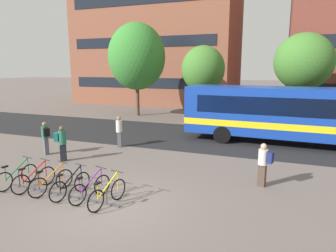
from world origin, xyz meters
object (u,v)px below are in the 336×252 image
object	(u,v)px
parked_bicycle_purple_4	(90,189)
street_tree_1	(304,62)
commuter_black_pack_0	(46,136)
street_tree_0	(203,69)
parked_bicycle_red_1	(34,179)
commuter_grey_pack_3	(119,129)
street_tree_3	(137,57)
parked_bicycle_orange_2	(51,182)
parked_bicycle_yellow_5	(107,194)
commuter_navy_pack_2	(264,162)
parked_bicycle_green_0	(17,177)
parked_bicycle_black_3	(70,186)
commuter_teal_pack_1	(62,141)
city_bus	(295,114)

from	to	relation	value
parked_bicycle_purple_4	street_tree_1	bearing A→B (deg)	-8.77
commuter_black_pack_0	street_tree_0	size ratio (longest dim) A/B	0.28
parked_bicycle_red_1	commuter_grey_pack_3	distance (m)	6.24
commuter_grey_pack_3	street_tree_3	bearing A→B (deg)	178.02
commuter_black_pack_0	street_tree_3	xyz separation A→B (m)	(-1.24, 12.81, 4.26)
parked_bicycle_red_1	parked_bicycle_orange_2	distance (m)	0.78
parked_bicycle_yellow_5	commuter_navy_pack_2	xyz separation A→B (m)	(4.48, 3.35, 0.55)
parked_bicycle_green_0	street_tree_3	xyz separation A→B (m)	(-3.19, 16.45, 4.83)
parked_bicycle_black_3	commuter_teal_pack_1	distance (m)	4.27
city_bus	parked_bicycle_black_3	xyz separation A→B (m)	(-7.26, -10.09, -1.39)
parked_bicycle_purple_4	street_tree_3	xyz separation A→B (m)	(-6.36, 16.45, 4.83)
commuter_grey_pack_3	street_tree_3	world-z (taller)	street_tree_3
parked_bicycle_black_3	commuter_grey_pack_3	size ratio (longest dim) A/B	1.00
parked_bicycle_black_3	commuter_black_pack_0	size ratio (longest dim) A/B	1.03
city_bus	commuter_black_pack_0	xyz separation A→B (m)	(-11.60, -6.43, -0.82)
parked_bicycle_black_3	parked_bicycle_purple_4	xyz separation A→B (m)	(0.78, 0.02, 0.00)
commuter_navy_pack_2	commuter_grey_pack_3	distance (m)	8.26
city_bus	commuter_teal_pack_1	distance (m)	12.35
commuter_black_pack_0	commuter_navy_pack_2	xyz separation A→B (m)	(10.35, -0.46, -0.03)
parked_bicycle_orange_2	street_tree_1	distance (m)	18.83
parked_bicycle_green_0	street_tree_0	size ratio (longest dim) A/B	0.29
parked_bicycle_purple_4	commuter_teal_pack_1	world-z (taller)	commuter_teal_pack_1
parked_bicycle_yellow_5	commuter_grey_pack_3	bearing A→B (deg)	37.38
commuter_black_pack_0	commuter_grey_pack_3	size ratio (longest dim) A/B	0.97
parked_bicycle_red_1	parked_bicycle_purple_4	xyz separation A→B (m)	(2.38, -0.02, 0.00)
commuter_navy_pack_2	street_tree_3	bearing A→B (deg)	-32.02
commuter_navy_pack_2	parked_bicycle_green_0	bearing A→B (deg)	37.59
city_bus	commuter_navy_pack_2	bearing A→B (deg)	-98.61
parked_bicycle_purple_4	commuter_navy_pack_2	size ratio (longest dim) A/B	1.04
street_tree_0	commuter_black_pack_0	bearing A→B (deg)	-113.90
city_bus	street_tree_0	size ratio (longest dim) A/B	2.04
commuter_grey_pack_3	street_tree_3	distance (m)	11.73
street_tree_0	street_tree_3	xyz separation A→B (m)	(-6.31, 1.36, 1.06)
parked_bicycle_green_0	street_tree_1	size ratio (longest dim) A/B	0.25
parked_bicycle_yellow_5	commuter_teal_pack_1	size ratio (longest dim) A/B	1.03
parked_bicycle_purple_4	parked_bicycle_yellow_5	xyz separation A→B (m)	(0.75, -0.16, 0.00)
parked_bicycle_orange_2	street_tree_0	xyz separation A→B (m)	(1.55, 15.09, 3.77)
parked_bicycle_green_0	parked_bicycle_purple_4	world-z (taller)	same
parked_bicycle_orange_2	street_tree_3	xyz separation A→B (m)	(-4.77, 16.45, 4.83)
parked_bicycle_red_1	street_tree_0	xyz separation A→B (m)	(2.33, 15.07, 3.77)
commuter_teal_pack_1	street_tree_1	distance (m)	17.33
city_bus	commuter_grey_pack_3	bearing A→B (deg)	-155.05
parked_bicycle_red_1	parked_bicycle_yellow_5	xyz separation A→B (m)	(3.13, -0.18, 0.00)
parked_bicycle_orange_2	commuter_grey_pack_3	xyz separation A→B (m)	(-0.85, 6.23, 0.60)
parked_bicycle_orange_2	commuter_grey_pack_3	size ratio (longest dim) A/B	0.98
parked_bicycle_black_3	commuter_black_pack_0	bearing A→B (deg)	60.77
parked_bicycle_purple_4	city_bus	bearing A→B (deg)	-18.00
parked_bicycle_black_3	commuter_navy_pack_2	bearing A→B (deg)	-51.05
parked_bicycle_green_0	parked_bicycle_red_1	distance (m)	0.79
city_bus	parked_bicycle_purple_4	distance (m)	12.06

